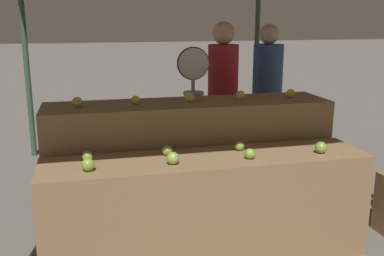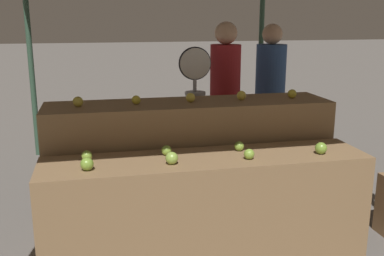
% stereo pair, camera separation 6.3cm
% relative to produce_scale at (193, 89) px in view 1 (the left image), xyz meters
% --- Properties ---
extents(ground_plane, '(60.00, 60.00, 0.00)m').
position_rel_produce_scale_xyz_m(ground_plane, '(-0.17, -1.16, -1.12)').
color(ground_plane, '#66605B').
extents(display_counter_front, '(2.40, 0.55, 0.79)m').
position_rel_produce_scale_xyz_m(display_counter_front, '(-0.17, -1.16, -0.72)').
color(display_counter_front, olive).
rests_on(display_counter_front, ground_plane).
extents(display_counter_back, '(2.40, 0.55, 1.09)m').
position_rel_produce_scale_xyz_m(display_counter_back, '(-0.17, -0.56, -0.57)').
color(display_counter_back, olive).
rests_on(display_counter_back, ground_plane).
extents(apple_front_0, '(0.09, 0.09, 0.09)m').
position_rel_produce_scale_xyz_m(apple_front_0, '(-1.02, -1.26, -0.28)').
color(apple_front_0, '#7AA338').
rests_on(apple_front_0, display_counter_front).
extents(apple_front_1, '(0.09, 0.09, 0.09)m').
position_rel_produce_scale_xyz_m(apple_front_1, '(-0.45, -1.26, -0.28)').
color(apple_front_1, '#8EB247').
rests_on(apple_front_1, display_counter_front).
extents(apple_front_2, '(0.08, 0.08, 0.08)m').
position_rel_produce_scale_xyz_m(apple_front_2, '(0.11, -1.26, -0.28)').
color(apple_front_2, '#84AD3D').
rests_on(apple_front_2, display_counter_front).
extents(apple_front_3, '(0.09, 0.09, 0.09)m').
position_rel_produce_scale_xyz_m(apple_front_3, '(0.68, -1.26, -0.28)').
color(apple_front_3, '#7AA338').
rests_on(apple_front_3, display_counter_front).
extents(apple_front_4, '(0.08, 0.08, 0.08)m').
position_rel_produce_scale_xyz_m(apple_front_4, '(-1.02, -1.05, -0.28)').
color(apple_front_4, '#84AD3D').
rests_on(apple_front_4, display_counter_front).
extents(apple_front_5, '(0.08, 0.08, 0.08)m').
position_rel_produce_scale_xyz_m(apple_front_5, '(-0.45, -1.04, -0.28)').
color(apple_front_5, '#84AD3D').
rests_on(apple_front_5, display_counter_front).
extents(apple_front_6, '(0.07, 0.07, 0.07)m').
position_rel_produce_scale_xyz_m(apple_front_6, '(0.11, -1.05, -0.28)').
color(apple_front_6, '#84AD3D').
rests_on(apple_front_6, display_counter_front).
extents(apple_back_0, '(0.08, 0.08, 0.08)m').
position_rel_produce_scale_xyz_m(apple_back_0, '(-1.08, -0.57, 0.02)').
color(apple_back_0, gold).
rests_on(apple_back_0, display_counter_back).
extents(apple_back_1, '(0.07, 0.07, 0.07)m').
position_rel_produce_scale_xyz_m(apple_back_1, '(-0.62, -0.56, 0.02)').
color(apple_back_1, gold).
rests_on(apple_back_1, display_counter_back).
extents(apple_back_2, '(0.08, 0.08, 0.08)m').
position_rel_produce_scale_xyz_m(apple_back_2, '(-0.17, -0.57, 0.02)').
color(apple_back_2, yellow).
rests_on(apple_back_2, display_counter_back).
extents(apple_back_3, '(0.08, 0.08, 0.08)m').
position_rel_produce_scale_xyz_m(apple_back_3, '(0.28, -0.56, 0.02)').
color(apple_back_3, yellow).
rests_on(apple_back_3, display_counter_back).
extents(apple_back_4, '(0.08, 0.08, 0.08)m').
position_rel_produce_scale_xyz_m(apple_back_4, '(0.75, -0.57, 0.02)').
color(apple_back_4, gold).
rests_on(apple_back_4, display_counter_back).
extents(produce_scale, '(0.32, 0.20, 1.52)m').
position_rel_produce_scale_xyz_m(produce_scale, '(0.00, 0.00, 0.00)').
color(produce_scale, '#99999E').
rests_on(produce_scale, ground_plane).
extents(person_vendor_at_scale, '(0.42, 0.42, 1.74)m').
position_rel_produce_scale_xyz_m(person_vendor_at_scale, '(0.38, 0.27, -0.09)').
color(person_vendor_at_scale, '#2D2D38').
rests_on(person_vendor_at_scale, ground_plane).
extents(person_customer_left, '(0.40, 0.40, 1.72)m').
position_rel_produce_scale_xyz_m(person_customer_left, '(1.01, 0.59, -0.12)').
color(person_customer_left, '#2D2D38').
rests_on(person_customer_left, ground_plane).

